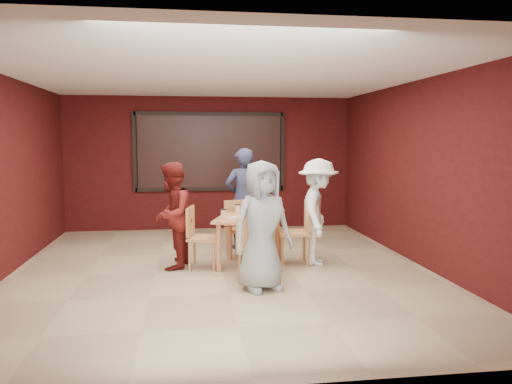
{
  "coord_description": "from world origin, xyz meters",
  "views": [
    {
      "loc": [
        -0.5,
        -7.12,
        1.9
      ],
      "look_at": [
        0.52,
        0.16,
        1.13
      ],
      "focal_mm": 35.0,
      "sensor_mm": 36.0,
      "label": 1
    }
  ],
  "objects": [
    {
      "name": "diner_front",
      "position": [
        0.44,
        -1.01,
        0.82
      ],
      "size": [
        0.94,
        0.77,
        1.64
      ],
      "primitive_type": "imported",
      "rotation": [
        0.0,
        0.0,
        0.36
      ],
      "color": "gray",
      "rests_on": "floor"
    },
    {
      "name": "diner_back",
      "position": [
        0.47,
        1.48,
        0.88
      ],
      "size": [
        0.73,
        0.58,
        1.75
      ],
      "primitive_type": "imported",
      "rotation": [
        0.0,
        0.0,
        3.42
      ],
      "color": "#2D3251",
      "rests_on": "floor"
    },
    {
      "name": "chair_left",
      "position": [
        -0.33,
        0.19,
        0.52
      ],
      "size": [
        0.53,
        0.53,
        0.91
      ],
      "color": "#C4864C",
      "rests_on": "floor"
    },
    {
      "name": "diner_right",
      "position": [
        1.48,
        0.18,
        0.81
      ],
      "size": [
        0.88,
        1.17,
        1.62
      ],
      "primitive_type": "imported",
      "rotation": [
        0.0,
        0.0,
        1.28
      ],
      "color": "white",
      "rests_on": "floor"
    },
    {
      "name": "window_blinds",
      "position": [
        0.0,
        3.45,
        1.65
      ],
      "size": [
        3.0,
        0.02,
        1.5
      ],
      "primitive_type": "cube",
      "color": "black"
    },
    {
      "name": "dining_table",
      "position": [
        0.42,
        0.16,
        0.66
      ],
      "size": [
        1.18,
        1.18,
        0.9
      ],
      "color": "#D18156",
      "rests_on": "floor"
    },
    {
      "name": "floor",
      "position": [
        0.0,
        0.0,
        0.0
      ],
      "size": [
        7.0,
        7.0,
        0.0
      ],
      "primitive_type": "plane",
      "color": "tan",
      "rests_on": "ground"
    },
    {
      "name": "chair_front",
      "position": [
        0.37,
        -0.69,
        0.5
      ],
      "size": [
        0.52,
        0.52,
        0.88
      ],
      "color": "#C4864C",
      "rests_on": "floor"
    },
    {
      "name": "diner_left",
      "position": [
        -0.72,
        0.24,
        0.79
      ],
      "size": [
        0.78,
        0.9,
        1.58
      ],
      "primitive_type": "imported",
      "rotation": [
        0.0,
        0.0,
        -1.84
      ],
      "color": "maroon",
      "rests_on": "floor"
    },
    {
      "name": "chair_back",
      "position": [
        0.35,
        0.88,
        0.51
      ],
      "size": [
        0.56,
        0.56,
        0.91
      ],
      "color": "#C4864C",
      "rests_on": "floor"
    },
    {
      "name": "chair_right",
      "position": [
        1.2,
        0.24,
        0.55
      ],
      "size": [
        0.51,
        0.51,
        0.97
      ],
      "color": "#C4864C",
      "rests_on": "floor"
    }
  ]
}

